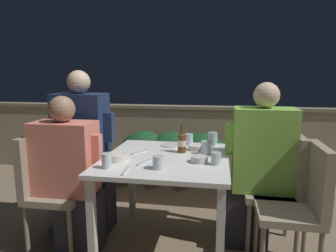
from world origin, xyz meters
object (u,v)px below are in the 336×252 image
at_px(chair_left_near, 47,180).
at_px(person_navy_jumper, 85,151).
at_px(chair_right_far, 284,180).
at_px(beer_bottle, 182,142).
at_px(person_coral_top, 70,176).
at_px(person_green_blouse, 258,167).
at_px(chair_right_near, 303,198).
at_px(potted_plant, 285,173).
at_px(chair_left_far, 66,167).

relative_size(chair_left_near, person_navy_jumper, 0.66).
bearing_deg(chair_right_far, beer_bottle, -178.97).
xyz_separation_m(person_coral_top, chair_right_far, (1.58, 0.31, -0.05)).
xyz_separation_m(person_coral_top, person_green_blouse, (1.39, 0.31, 0.05)).
distance_m(person_coral_top, chair_right_near, 1.64).
bearing_deg(chair_left_near, potted_plant, 25.42).
bearing_deg(chair_right_far, person_navy_jumper, 178.78).
distance_m(person_green_blouse, beer_bottle, 0.61).
height_order(person_coral_top, beer_bottle, person_coral_top).
height_order(chair_right_near, potted_plant, chair_right_near).
bearing_deg(chair_right_near, chair_right_far, 100.26).
height_order(chair_left_near, person_green_blouse, person_green_blouse).
bearing_deg(chair_left_near, chair_right_far, 9.79).
bearing_deg(chair_left_far, chair_right_far, -1.10).
distance_m(chair_left_far, person_navy_jumper, 0.24).
height_order(chair_right_near, chair_right_far, same).
height_order(chair_left_far, potted_plant, chair_left_far).
xyz_separation_m(chair_left_far, beer_bottle, (1.03, -0.05, 0.27)).
bearing_deg(chair_right_far, person_green_blouse, 180.00).
distance_m(chair_left_near, person_green_blouse, 1.62).
relative_size(person_coral_top, chair_right_far, 1.32).
bearing_deg(chair_right_far, chair_right_near, -79.74).
height_order(person_coral_top, chair_right_far, person_coral_top).
distance_m(person_coral_top, potted_plant, 1.96).
distance_m(chair_left_far, chair_right_far, 1.81).
xyz_separation_m(person_green_blouse, potted_plant, (0.33, 0.61, -0.23)).
relative_size(chair_left_far, chair_right_far, 1.00).
bearing_deg(beer_bottle, person_navy_jumper, 176.68).
bearing_deg(potted_plant, chair_left_far, -163.66).
bearing_deg(person_green_blouse, chair_right_near, -51.66).
bearing_deg(potted_plant, person_coral_top, -152.10).
bearing_deg(person_navy_jumper, person_coral_top, -84.40).
bearing_deg(potted_plant, chair_right_near, -95.20).
bearing_deg(beer_bottle, chair_left_far, 177.29).
xyz_separation_m(person_coral_top, beer_bottle, (0.80, 0.29, 0.23)).
bearing_deg(person_navy_jumper, potted_plant, 18.00).
relative_size(chair_left_far, person_navy_jumper, 0.66).
height_order(chair_left_near, beer_bottle, beer_bottle).
bearing_deg(person_green_blouse, beer_bottle, -178.63).
distance_m(person_coral_top, chair_right_far, 1.61).
distance_m(chair_left_far, person_green_blouse, 1.62).
relative_size(person_coral_top, person_navy_jumper, 0.87).
xyz_separation_m(chair_left_far, person_green_blouse, (1.61, -0.03, 0.10)).
height_order(chair_right_near, person_green_blouse, person_green_blouse).
relative_size(chair_right_far, person_green_blouse, 0.70).
xyz_separation_m(chair_right_near, person_green_blouse, (-0.25, 0.32, 0.10)).
distance_m(chair_left_far, beer_bottle, 1.06).
relative_size(chair_left_near, person_coral_top, 0.76).
distance_m(person_navy_jumper, chair_right_near, 1.72).
distance_m(chair_left_near, chair_left_far, 0.34).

